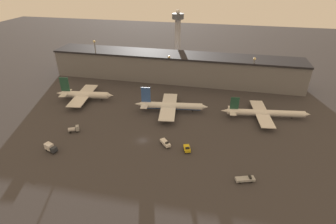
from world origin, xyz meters
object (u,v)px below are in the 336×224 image
airplane_1 (171,106)px  service_vehicle_4 (187,149)px  control_tower (178,34)px  airplane_2 (265,113)px  airplane_0 (85,95)px  service_vehicle_2 (165,143)px  service_vehicle_0 (74,129)px  service_vehicle_3 (50,147)px  service_vehicle_1 (245,179)px

airplane_1 → service_vehicle_4: (14.64, -34.48, -2.09)m
service_vehicle_4 → control_tower: (-25.50, 113.37, 24.12)m
airplane_2 → control_tower: control_tower is taller
airplane_0 → control_tower: control_tower is taller
airplane_2 → service_vehicle_2: 58.95m
airplane_0 → airplane_2: 105.42m
service_vehicle_4 → control_tower: bearing=175.0°
control_tower → service_vehicle_0: bearing=-105.9°
service_vehicle_3 → airplane_2: bearing=49.5°
service_vehicle_2 → service_vehicle_3: size_ratio=0.95×
service_vehicle_3 → control_tower: size_ratio=0.15×
airplane_0 → service_vehicle_2: 68.60m
service_vehicle_0 → service_vehicle_3: size_ratio=0.83×
airplane_1 → airplane_2: bearing=-3.7°
airplane_2 → service_vehicle_2: size_ratio=7.52×
service_vehicle_1 → service_vehicle_3: size_ratio=1.17×
airplane_0 → service_vehicle_0: 36.29m
service_vehicle_1 → control_tower: bearing=93.0°
airplane_0 → control_tower: 90.24m
airplane_2 → service_vehicle_0: bearing=-167.2°
service_vehicle_2 → service_vehicle_0: bearing=-132.6°
service_vehicle_1 → service_vehicle_3: service_vehicle_3 is taller
airplane_0 → service_vehicle_3: (9.90, -50.33, -1.56)m
airplane_0 → control_tower: (43.52, 75.96, 21.91)m
airplane_2 → service_vehicle_3: size_ratio=7.18×
airplane_1 → service_vehicle_4: bearing=-74.7°
airplane_2 → service_vehicle_3: 108.24m
service_vehicle_4 → airplane_2: bearing=118.6°
control_tower → airplane_2: bearing=-50.6°
service_vehicle_3 → control_tower: 132.77m
airplane_0 → service_vehicle_2: (58.74, -35.36, -2.19)m
airplane_1 → service_vehicle_2: bearing=-90.0°
service_vehicle_1 → service_vehicle_3: 83.68m
airplane_1 → service_vehicle_0: 52.59m
airplane_0 → airplane_1: airplane_0 is taller
service_vehicle_2 → service_vehicle_4: (10.28, -2.05, -0.02)m
service_vehicle_0 → airplane_1: bearing=9.9°
airplane_1 → airplane_2: size_ratio=0.88×
service_vehicle_3 → service_vehicle_4: size_ratio=1.24×
airplane_0 → service_vehicle_2: airplane_0 is taller
airplane_0 → service_vehicle_4: size_ratio=6.80×
airplane_0 → airplane_1: bearing=-10.8°
airplane_0 → service_vehicle_1: 106.83m
airplane_1 → service_vehicle_2: airplane_1 is taller
service_vehicle_1 → service_vehicle_3: (-83.66, 1.18, 0.77)m
airplane_2 → service_vehicle_4: (-36.40, -38.01, -1.66)m
service_vehicle_1 → service_vehicle_4: size_ratio=1.46×
airplane_1 → airplane_2: 51.16m
airplane_1 → service_vehicle_0: size_ratio=7.62×
airplane_2 → service_vehicle_1: (-11.85, -52.11, -1.78)m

